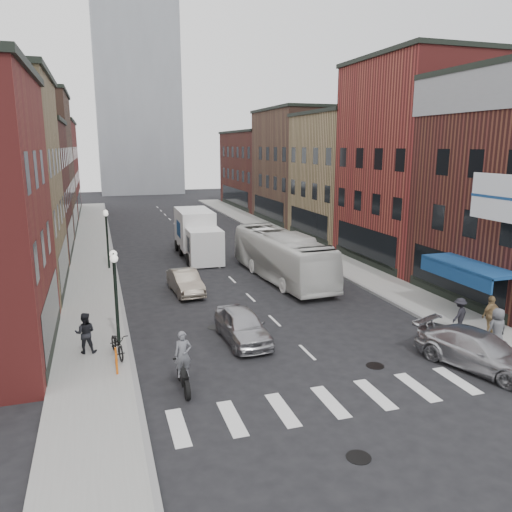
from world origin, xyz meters
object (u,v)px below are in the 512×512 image
(ped_left_solo, at_px, (85,333))
(ped_right_c, at_px, (497,329))
(ped_right_a, at_px, (460,314))
(parked_bicycle, at_px, (117,344))
(bike_rack, at_px, (116,361))
(sedan_left_near, at_px, (242,325))
(streetlamp_near, at_px, (115,281))
(motorcycle_rider, at_px, (183,363))
(sedan_left_far, at_px, (185,282))
(billboard_sign, at_px, (499,199))
(ped_right_b, at_px, (491,315))
(streetlamp_far, at_px, (107,228))
(box_truck, at_px, (197,235))
(curb_car, at_px, (479,350))
(transit_bus, at_px, (282,256))

(ped_left_solo, distance_m, ped_right_c, 16.80)
(ped_right_a, bearing_deg, parked_bicycle, -30.80)
(bike_rack, relative_size, sedan_left_near, 0.19)
(streetlamp_near, relative_size, bike_rack, 5.14)
(motorcycle_rider, height_order, parked_bicycle, motorcycle_rider)
(streetlamp_near, bearing_deg, sedan_left_far, 59.75)
(billboard_sign, relative_size, bike_rack, 4.62)
(motorcycle_rider, relative_size, ped_right_b, 1.23)
(motorcycle_rider, xyz_separation_m, sedan_left_near, (3.20, 3.69, -0.30))
(ped_right_b, bearing_deg, sedan_left_near, -23.24)
(streetlamp_far, relative_size, ped_right_b, 2.31)
(ped_right_c, bearing_deg, bike_rack, -8.23)
(bike_rack, xyz_separation_m, ped_right_b, (16.00, -1.22, 0.49))
(streetlamp_near, height_order, bike_rack, streetlamp_near)
(bike_rack, bearing_deg, streetlamp_far, 89.31)
(billboard_sign, relative_size, ped_right_c, 2.10)
(parked_bicycle, bearing_deg, billboard_sign, -18.69)
(bike_rack, xyz_separation_m, ped_left_solo, (-1.10, 2.11, 0.44))
(streetlamp_far, xyz_separation_m, parked_bicycle, (-0.10, -15.29, -2.27))
(billboard_sign, xyz_separation_m, motorcycle_rider, (-14.01, -1.19, -5.11))
(sedan_left_near, bearing_deg, sedan_left_far, 95.86)
(sedan_left_far, distance_m, ped_right_a, 14.75)
(ped_right_b, bearing_deg, sedan_left_far, -50.72)
(streetlamp_near, xyz_separation_m, ped_right_a, (14.80, -3.14, -1.99))
(parked_bicycle, relative_size, ped_right_c, 1.06)
(bike_rack, distance_m, ped_left_solo, 2.42)
(ped_right_b, relative_size, ped_right_c, 1.01)
(parked_bicycle, distance_m, ped_right_a, 15.02)
(streetlamp_far, distance_m, ped_right_b, 23.97)
(sedan_left_far, bearing_deg, streetlamp_near, -124.05)
(motorcycle_rider, xyz_separation_m, ped_right_c, (12.82, -0.69, 0.01))
(box_truck, distance_m, curb_car, 23.45)
(ped_right_c, bearing_deg, ped_right_b, -122.74)
(curb_car, bearing_deg, bike_rack, 144.84)
(transit_bus, relative_size, ped_right_c, 6.20)
(billboard_sign, xyz_separation_m, ped_left_solo, (-17.29, 2.91, -5.14))
(ped_left_solo, bearing_deg, parked_bicycle, 158.60)
(streetlamp_far, height_order, box_truck, streetlamp_far)
(transit_bus, distance_m, parked_bicycle, 14.21)
(motorcycle_rider, bearing_deg, transit_bus, 59.85)
(streetlamp_near, height_order, sedan_left_far, streetlamp_near)
(box_truck, xyz_separation_m, motorcycle_rider, (-4.62, -20.86, -0.72))
(ped_right_a, bearing_deg, motorcycle_rider, -16.84)
(streetlamp_far, height_order, sedan_left_near, streetlamp_far)
(streetlamp_far, bearing_deg, sedan_left_near, -70.95)
(sedan_left_far, height_order, ped_right_b, ped_right_b)
(ped_right_b, bearing_deg, bike_rack, -12.22)
(ped_right_b, bearing_deg, parked_bicycle, -17.25)
(box_truck, xyz_separation_m, ped_right_a, (8.20, -19.32, -0.82))
(sedan_left_far, bearing_deg, motorcycle_rider, -103.93)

